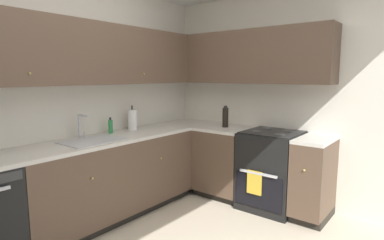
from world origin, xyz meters
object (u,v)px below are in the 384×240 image
(oven_range, at_px, (271,169))
(oil_bottle, at_px, (225,117))
(soap_bottle, at_px, (111,126))
(paper_towel_roll, at_px, (132,120))

(oven_range, bearing_deg, oil_bottle, 91.68)
(oven_range, height_order, oil_bottle, oil_bottle)
(soap_bottle, relative_size, oil_bottle, 0.66)
(paper_towel_roll, distance_m, oil_bottle, 1.15)
(oven_range, relative_size, paper_towel_roll, 3.45)
(paper_towel_roll, height_order, oil_bottle, paper_towel_roll)
(paper_towel_roll, bearing_deg, oven_range, -58.08)
(oven_range, xyz_separation_m, oil_bottle, (-0.02, 0.63, 0.56))
(oven_range, height_order, soap_bottle, soap_bottle)
(soap_bottle, xyz_separation_m, paper_towel_roll, (0.30, -0.02, 0.04))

